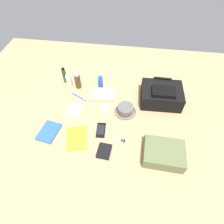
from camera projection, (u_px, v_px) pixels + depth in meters
ground_plane at (112, 116)px, 1.49m from camera, size 2.64×2.02×0.02m
backpack at (161, 95)px, 1.52m from camera, size 0.33×0.26×0.16m
toiletry_pouch at (164, 153)px, 1.22m from camera, size 0.27×0.25×0.09m
bucket_hat at (125, 110)px, 1.48m from camera, size 0.17×0.17×0.06m
shampoo_bottle at (64, 75)px, 1.68m from camera, size 0.03×0.03×0.15m
lotion_bottle at (69, 81)px, 1.64m from camera, size 0.05×0.05×0.14m
cologne_bottle at (78, 81)px, 1.63m from camera, size 0.05×0.05×0.15m
deodorant_spray at (101, 82)px, 1.64m from camera, size 0.04×0.04×0.12m
paperback_novel at (49, 132)px, 1.37m from camera, size 0.16×0.20×0.02m
travel_guidebook at (77, 138)px, 1.34m from camera, size 0.18×0.22×0.02m
cell_phone at (101, 130)px, 1.38m from camera, size 0.07×0.13×0.01m
media_player at (105, 109)px, 1.52m from camera, size 0.06×0.09×0.01m
wristwatch at (120, 140)px, 1.33m from camera, size 0.07×0.06×0.01m
toothbrush at (80, 97)px, 1.60m from camera, size 0.15×0.08×0.02m
wallet at (104, 151)px, 1.27m from camera, size 0.10×0.12×0.02m
notepad at (74, 111)px, 1.50m from camera, size 0.13×0.17×0.02m
folded_towel at (103, 95)px, 1.60m from camera, size 0.21×0.15×0.04m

